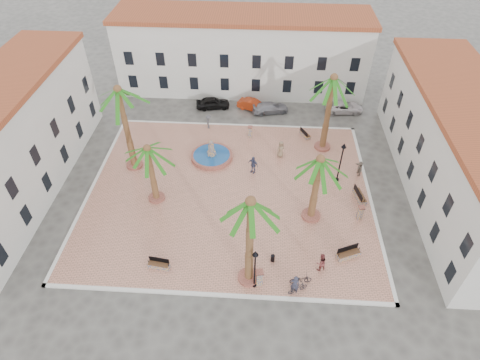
{
  "coord_description": "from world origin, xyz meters",
  "views": [
    {
      "loc": [
        2.7,
        -27.04,
        25.99
      ],
      "look_at": [
        1.0,
        0.0,
        1.6
      ],
      "focal_mm": 30.0,
      "sensor_mm": 36.0,
      "label": 1
    }
  ],
  "objects_px": {
    "cyclist_a": "(295,284)",
    "palm_sw": "(148,155)",
    "bollard_e": "(360,212)",
    "pedestrian_north": "(209,122)",
    "bollard_se": "(259,277)",
    "lamppost_s": "(255,263)",
    "palm_e": "(319,167)",
    "palm_nw": "(120,98)",
    "pedestrian_east": "(360,168)",
    "lamppost_e": "(342,156)",
    "pedestrian_fountain_a": "(281,149)",
    "car_red": "(253,105)",
    "bench_se": "(348,254)",
    "pedestrian_fountain_b": "(253,164)",
    "bench_s": "(159,265)",
    "car_black": "(213,103)",
    "car_silver": "(270,108)",
    "bicycle_b": "(298,288)",
    "bench_ne": "(305,134)",
    "bicycle_a": "(301,279)",
    "palm_ne": "(333,86)",
    "cyclist_b": "(321,262)",
    "palm_s": "(250,212)",
    "bench_e": "(359,196)",
    "fountain": "(212,155)",
    "bollard_n": "(250,132)",
    "car_white": "(344,107)",
    "litter_bin": "(273,258)"
  },
  "relations": [
    {
      "from": "cyclist_a",
      "to": "palm_sw",
      "type": "bearing_deg",
      "value": -30.58
    },
    {
      "from": "bollard_e",
      "to": "pedestrian_north",
      "type": "height_order",
      "value": "pedestrian_north"
    },
    {
      "from": "bollard_se",
      "to": "cyclist_a",
      "type": "relative_size",
      "value": 0.83
    },
    {
      "from": "lamppost_s",
      "to": "palm_e",
      "type": "bearing_deg",
      "value": 57.35
    },
    {
      "from": "palm_nw",
      "to": "pedestrian_east",
      "type": "xyz_separation_m",
      "value": [
        22.18,
        0.08,
        -6.92
      ]
    },
    {
      "from": "lamppost_e",
      "to": "pedestrian_fountain_a",
      "type": "height_order",
      "value": "lamppost_e"
    },
    {
      "from": "car_red",
      "to": "palm_e",
      "type": "bearing_deg",
      "value": -138.51
    },
    {
      "from": "bench_se",
      "to": "pedestrian_fountain_b",
      "type": "relative_size",
      "value": 1.08
    },
    {
      "from": "bench_s",
      "to": "lamppost_e",
      "type": "bearing_deg",
      "value": 44.3
    },
    {
      "from": "lamppost_s",
      "to": "car_black",
      "type": "height_order",
      "value": "lamppost_s"
    },
    {
      "from": "lamppost_e",
      "to": "car_silver",
      "type": "distance_m",
      "value": 13.8
    },
    {
      "from": "bicycle_b",
      "to": "bench_ne",
      "type": "bearing_deg",
      "value": -31.14
    },
    {
      "from": "palm_e",
      "to": "palm_nw",
      "type": "bearing_deg",
      "value": 161.18
    },
    {
      "from": "bollard_se",
      "to": "bicycle_a",
      "type": "relative_size",
      "value": 0.91
    },
    {
      "from": "palm_ne",
      "to": "bicycle_a",
      "type": "xyz_separation_m",
      "value": [
        -3.14,
        -16.94,
        -6.78
      ]
    },
    {
      "from": "palm_nw",
      "to": "pedestrian_fountain_a",
      "type": "relative_size",
      "value": 4.89
    },
    {
      "from": "lamppost_e",
      "to": "car_black",
      "type": "height_order",
      "value": "lamppost_e"
    },
    {
      "from": "bicycle_a",
      "to": "cyclist_b",
      "type": "distance_m",
      "value": 2.09
    },
    {
      "from": "cyclist_a",
      "to": "cyclist_b",
      "type": "distance_m",
      "value": 2.96
    },
    {
      "from": "palm_e",
      "to": "palm_s",
      "type": "bearing_deg",
      "value": -127.36
    },
    {
      "from": "palm_nw",
      "to": "pedestrian_fountain_a",
      "type": "xyz_separation_m",
      "value": [
        14.59,
        2.41,
        -6.76
      ]
    },
    {
      "from": "palm_ne",
      "to": "bench_s",
      "type": "bearing_deg",
      "value": -130.82
    },
    {
      "from": "bench_e",
      "to": "lamppost_e",
      "type": "distance_m",
      "value": 4.01
    },
    {
      "from": "palm_e",
      "to": "car_silver",
      "type": "distance_m",
      "value": 17.97
    },
    {
      "from": "pedestrian_fountain_a",
      "to": "fountain",
      "type": "bearing_deg",
      "value": 156.24
    },
    {
      "from": "bench_ne",
      "to": "bicycle_b",
      "type": "height_order",
      "value": "bicycle_b"
    },
    {
      "from": "palm_e",
      "to": "car_red",
      "type": "height_order",
      "value": "palm_e"
    },
    {
      "from": "lamppost_e",
      "to": "cyclist_a",
      "type": "height_order",
      "value": "lamppost_e"
    },
    {
      "from": "pedestrian_east",
      "to": "palm_e",
      "type": "bearing_deg",
      "value": -47.29
    },
    {
      "from": "bench_e",
      "to": "bollard_e",
      "type": "relative_size",
      "value": 1.46
    },
    {
      "from": "pedestrian_east",
      "to": "bench_se",
      "type": "bearing_deg",
      "value": -20.31
    },
    {
      "from": "lamppost_s",
      "to": "cyclist_a",
      "type": "distance_m",
      "value": 3.47
    },
    {
      "from": "palm_s",
      "to": "bollard_n",
      "type": "relative_size",
      "value": 6.41
    },
    {
      "from": "cyclist_b",
      "to": "bicycle_b",
      "type": "relative_size",
      "value": 1.1
    },
    {
      "from": "palm_sw",
      "to": "cyclist_b",
      "type": "relative_size",
      "value": 3.52
    },
    {
      "from": "palm_nw",
      "to": "car_black",
      "type": "bearing_deg",
      "value": 60.32
    },
    {
      "from": "palm_s",
      "to": "pedestrian_fountain_a",
      "type": "xyz_separation_m",
      "value": [
        2.55,
        14.97,
        -6.39
      ]
    },
    {
      "from": "palm_sw",
      "to": "car_black",
      "type": "relative_size",
      "value": 1.53
    },
    {
      "from": "bench_se",
      "to": "car_white",
      "type": "height_order",
      "value": "car_white"
    },
    {
      "from": "bench_e",
      "to": "car_silver",
      "type": "bearing_deg",
      "value": 17.33
    },
    {
      "from": "bollard_n",
      "to": "pedestrian_fountain_b",
      "type": "height_order",
      "value": "pedestrian_fountain_b"
    },
    {
      "from": "lamppost_e",
      "to": "palm_nw",
      "type": "bearing_deg",
      "value": 177.29
    },
    {
      "from": "cyclist_b",
      "to": "bench_s",
      "type": "bearing_deg",
      "value": -23.5
    },
    {
      "from": "cyclist_b",
      "to": "car_black",
      "type": "relative_size",
      "value": 0.43
    },
    {
      "from": "bench_e",
      "to": "cyclist_b",
      "type": "xyz_separation_m",
      "value": [
        -4.26,
        -8.04,
        0.57
      ]
    },
    {
      "from": "cyclist_a",
      "to": "bicycle_a",
      "type": "xyz_separation_m",
      "value": [
        0.5,
        0.79,
        -0.48
      ]
    },
    {
      "from": "fountain",
      "to": "bicycle_b",
      "type": "bearing_deg",
      "value": -62.06
    },
    {
      "from": "litter_bin",
      "to": "palm_ne",
      "type": "bearing_deg",
      "value": 70.88
    },
    {
      "from": "car_black",
      "to": "pedestrian_fountain_b",
      "type": "bearing_deg",
      "value": -165.64
    },
    {
      "from": "bollard_se",
      "to": "litter_bin",
      "type": "relative_size",
      "value": 2.42
    }
  ]
}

